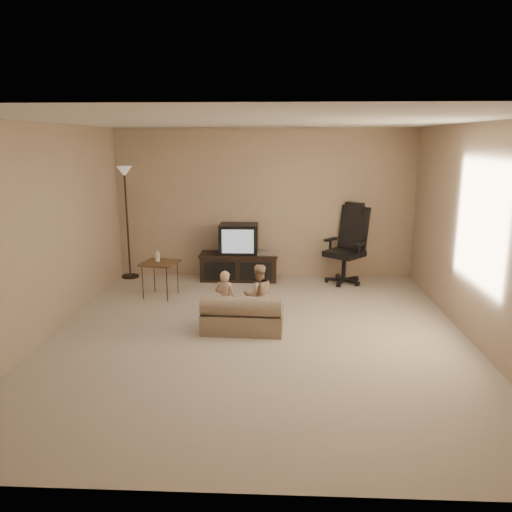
{
  "coord_description": "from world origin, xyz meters",
  "views": [
    {
      "loc": [
        0.24,
        -5.62,
        2.29
      ],
      "look_at": [
        -0.05,
        0.6,
        0.85
      ],
      "focal_mm": 35.0,
      "sensor_mm": 36.0,
      "label": 1
    }
  ],
  "objects_px": {
    "child_sofa": "(242,317)",
    "office_chair": "(347,254)",
    "tv_stand": "(239,257)",
    "toddler_right": "(258,295)",
    "floor_lamp": "(126,197)",
    "toddler_left": "(225,299)",
    "side_table": "(159,263)"
  },
  "relations": [
    {
      "from": "tv_stand",
      "to": "toddler_right",
      "type": "height_order",
      "value": "tv_stand"
    },
    {
      "from": "child_sofa",
      "to": "toddler_left",
      "type": "distance_m",
      "value": 0.32
    },
    {
      "from": "floor_lamp",
      "to": "toddler_left",
      "type": "height_order",
      "value": "floor_lamp"
    },
    {
      "from": "office_chair",
      "to": "floor_lamp",
      "type": "bearing_deg",
      "value": -141.16
    },
    {
      "from": "toddler_left",
      "to": "toddler_right",
      "type": "relative_size",
      "value": 0.93
    },
    {
      "from": "office_chair",
      "to": "side_table",
      "type": "height_order",
      "value": "office_chair"
    },
    {
      "from": "office_chair",
      "to": "side_table",
      "type": "distance_m",
      "value": 3.03
    },
    {
      "from": "child_sofa",
      "to": "toddler_right",
      "type": "bearing_deg",
      "value": 57.01
    },
    {
      "from": "side_table",
      "to": "child_sofa",
      "type": "relative_size",
      "value": 0.72
    },
    {
      "from": "tv_stand",
      "to": "side_table",
      "type": "height_order",
      "value": "tv_stand"
    },
    {
      "from": "side_table",
      "to": "child_sofa",
      "type": "bearing_deg",
      "value": -45.62
    },
    {
      "from": "toddler_left",
      "to": "toddler_right",
      "type": "xyz_separation_m",
      "value": [
        0.41,
        0.11,
        0.03
      ]
    },
    {
      "from": "tv_stand",
      "to": "side_table",
      "type": "xyz_separation_m",
      "value": [
        -1.11,
        -1.0,
        0.13
      ]
    },
    {
      "from": "side_table",
      "to": "toddler_right",
      "type": "xyz_separation_m",
      "value": [
        1.51,
        -1.1,
        -0.12
      ]
    },
    {
      "from": "toddler_left",
      "to": "tv_stand",
      "type": "bearing_deg",
      "value": -76.4
    },
    {
      "from": "tv_stand",
      "to": "child_sofa",
      "type": "height_order",
      "value": "tv_stand"
    },
    {
      "from": "office_chair",
      "to": "child_sofa",
      "type": "height_order",
      "value": "office_chair"
    },
    {
      "from": "side_table",
      "to": "child_sofa",
      "type": "height_order",
      "value": "side_table"
    },
    {
      "from": "child_sofa",
      "to": "office_chair",
      "type": "bearing_deg",
      "value": 58.0
    },
    {
      "from": "tv_stand",
      "to": "child_sofa",
      "type": "bearing_deg",
      "value": -84.79
    },
    {
      "from": "toddler_right",
      "to": "tv_stand",
      "type": "bearing_deg",
      "value": -93.47
    },
    {
      "from": "child_sofa",
      "to": "toddler_left",
      "type": "relative_size",
      "value": 1.37
    },
    {
      "from": "office_chair",
      "to": "toddler_right",
      "type": "xyz_separation_m",
      "value": [
        -1.38,
        -2.02,
        -0.08
      ]
    },
    {
      "from": "floor_lamp",
      "to": "child_sofa",
      "type": "relative_size",
      "value": 1.87
    },
    {
      "from": "office_chair",
      "to": "toddler_left",
      "type": "bearing_deg",
      "value": -88.99
    },
    {
      "from": "office_chair",
      "to": "child_sofa",
      "type": "relative_size",
      "value": 1.31
    },
    {
      "from": "side_table",
      "to": "toddler_right",
      "type": "bearing_deg",
      "value": -35.94
    },
    {
      "from": "office_chair",
      "to": "toddler_left",
      "type": "relative_size",
      "value": 1.79
    },
    {
      "from": "tv_stand",
      "to": "child_sofa",
      "type": "relative_size",
      "value": 1.32
    },
    {
      "from": "toddler_left",
      "to": "side_table",
      "type": "bearing_deg",
      "value": -33.96
    },
    {
      "from": "child_sofa",
      "to": "toddler_right",
      "type": "distance_m",
      "value": 0.38
    },
    {
      "from": "tv_stand",
      "to": "toddler_right",
      "type": "distance_m",
      "value": 2.13
    }
  ]
}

